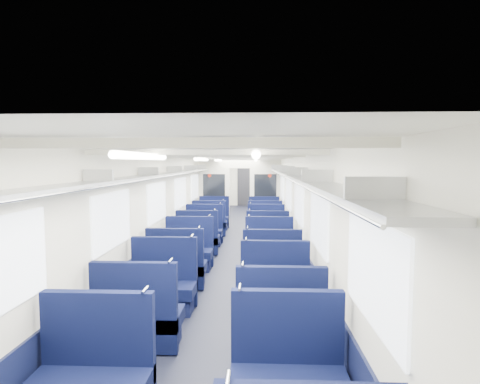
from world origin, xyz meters
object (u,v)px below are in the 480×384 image
Objects in this scene: seat_12 at (198,240)px; seat_16 at (210,225)px; seat_19 at (264,219)px; seat_4 at (138,320)px; bulkhead at (240,191)px; seat_6 at (163,288)px; seat_8 at (177,269)px; end_door at (245,186)px; seat_3 at (288,379)px; seat_2 at (93,382)px; seat_14 at (204,232)px; seat_10 at (189,253)px; seat_9 at (272,270)px; seat_18 at (214,219)px; seat_7 at (275,294)px; seat_13 at (267,241)px; seat_15 at (266,232)px; seat_11 at (269,253)px; seat_5 at (280,327)px; seat_17 at (265,225)px.

seat_12 and seat_16 have the same top height.
seat_4 is at bearing -101.75° from seat_19.
bulkhead is at bearing 84.49° from seat_4.
seat_6 is 1.01m from seat_8.
end_door reaches higher than seat_3.
seat_2 is 1.25m from seat_4.
seat_16 is (0.00, 2.27, 0.00)m from seat_12.
seat_8 is 3.46m from seat_14.
end_door reaches higher than seat_6.
seat_10 is at bearing 90.00° from seat_4.
seat_9 is at bearing 90.00° from seat_3.
seat_18 is at bearing 90.00° from seat_16.
seat_7 is 1.18m from seat_9.
seat_8 and seat_13 have the same top height.
bulkhead reaches higher than seat_15.
seat_11 is 4.95m from seat_18.
seat_10 is (-1.66, 1.19, 0.00)m from seat_9.
seat_9 is at bearing -74.26° from seat_18.
seat_10 is (0.00, 2.17, 0.00)m from seat_6.
end_door is 1.80× the size of seat_3.
seat_9 is 5.83m from seat_19.
seat_14 is (0.00, 1.04, 0.00)m from seat_12.
seat_5 is at bearing -86.82° from end_door.
end_door is 16.12m from seat_2.
seat_19 is at bearing 90.00° from seat_9.
seat_10 and seat_17 have the same top height.
seat_5 is 7.18m from seat_16.
seat_7 is 2.05m from seat_8.
bulkhead is at bearing 96.20° from seat_7.
bulkhead reaches higher than seat_18.
seat_12 and seat_18 have the same top height.
seat_18 is at bearing 105.74° from seat_9.
seat_10 is 4.70m from seat_18.
seat_9 is (0.00, 2.26, 0.00)m from seat_5.
seat_9 and seat_16 have the same top height.
seat_7 is at bearing -70.44° from seat_14.
seat_2 and seat_4 have the same top height.
seat_7 is 1.00× the size of seat_15.
end_door is 11.51m from seat_11.
seat_2 is (-0.83, -9.85, -0.89)m from bulkhead.
seat_12 is (0.00, 4.60, 0.00)m from seat_4.
seat_14 is 2.40m from seat_18.
seat_8 is (-0.83, -12.67, -0.66)m from end_door.
end_door is 14.88m from seat_4.
seat_3 and seat_16 have the same top height.
seat_17 is at bearing 90.00° from seat_3.
end_door is 9.19m from seat_15.
bulkhead reaches higher than seat_4.
seat_5 and seat_9 have the same top height.
seat_2 is 1.00× the size of seat_11.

